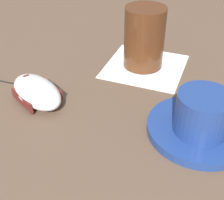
{
  "coord_description": "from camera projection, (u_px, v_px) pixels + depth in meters",
  "views": [
    {
      "loc": [
        -0.27,
        0.31,
        0.3
      ],
      "look_at": [
        0.02,
        0.07,
        0.03
      ],
      "focal_mm": 50.0,
      "sensor_mm": 36.0,
      "label": 1
    }
  ],
  "objects": [
    {
      "name": "computer_mouse",
      "position": [
        37.0,
        91.0,
        0.5
      ],
      "size": [
        0.11,
        0.06,
        0.04
      ],
      "color": "silver",
      "rests_on": "ground"
    },
    {
      "name": "saucer",
      "position": [
        197.0,
        130.0,
        0.44
      ],
      "size": [
        0.15,
        0.15,
        0.01
      ],
      "primitive_type": "cylinder",
      "color": "navy",
      "rests_on": "ground"
    },
    {
      "name": "coffee_cup",
      "position": [
        205.0,
        113.0,
        0.41
      ],
      "size": [
        0.1,
        0.07,
        0.06
      ],
      "color": "navy",
      "rests_on": "saucer"
    },
    {
      "name": "drinking_glass",
      "position": [
        144.0,
        38.0,
        0.56
      ],
      "size": [
        0.07,
        0.07,
        0.11
      ],
      "primitive_type": "cylinder",
      "color": "#4C2814",
      "rests_on": "napkin_under_glass"
    },
    {
      "name": "ground_plane",
      "position": [
        151.0,
        103.0,
        0.5
      ],
      "size": [
        3.0,
        3.0,
        0.0
      ],
      "primitive_type": "plane",
      "color": "brown"
    },
    {
      "name": "napkin_under_glass",
      "position": [
        145.0,
        66.0,
        0.6
      ],
      "size": [
        0.19,
        0.19,
        0.0
      ],
      "primitive_type": "cube",
      "rotation": [
        0.0,
        0.0,
        0.5
      ],
      "color": "white",
      "rests_on": "ground"
    }
  ]
}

